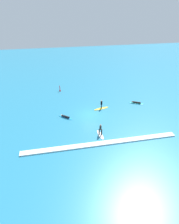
{
  "coord_description": "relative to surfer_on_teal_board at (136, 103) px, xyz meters",
  "views": [
    {
      "loc": [
        -6.1,
        -29.66,
        17.25
      ],
      "look_at": [
        0.0,
        0.0,
        0.5
      ],
      "focal_mm": 32.01,
      "sensor_mm": 36.0,
      "label": 1
    }
  ],
  "objects": [
    {
      "name": "surfer_on_yellow_board",
      "position": [
        -7.2,
        -0.73,
        0.26
      ],
      "size": [
        3.01,
        1.36,
        1.74
      ],
      "rotation": [
        0.0,
        0.0,
        3.39
      ],
      "color": "yellow",
      "rests_on": "ground_plane"
    },
    {
      "name": "ground_plane",
      "position": [
        -9.76,
        -2.41,
        -0.14
      ],
      "size": [
        120.0,
        120.0,
        0.0
      ],
      "primitive_type": "plane",
      "color": "teal",
      "rests_on": "ground"
    },
    {
      "name": "marker_buoy",
      "position": [
        -14.03,
        9.1,
        0.12
      ],
      "size": [
        0.36,
        0.36,
        1.39
      ],
      "color": "red",
      "rests_on": "ground_plane"
    },
    {
      "name": "surfer_on_white_board",
      "position": [
        -9.43,
        -8.71,
        0.37
      ],
      "size": [
        0.83,
        2.5,
        1.82
      ],
      "rotation": [
        0.0,
        0.0,
        4.8
      ],
      "color": "white",
      "rests_on": "ground_plane"
    },
    {
      "name": "wave_crest",
      "position": [
        -9.76,
        -10.82,
        -0.05
      ],
      "size": [
        21.88,
        0.9,
        0.18
      ],
      "primitive_type": "cube",
      "color": "white",
      "rests_on": "ground_plane"
    },
    {
      "name": "surfer_on_blue_board",
      "position": [
        -13.99,
        -2.66,
        0.01
      ],
      "size": [
        2.5,
        2.32,
        0.4
      ],
      "rotation": [
        0.0,
        0.0,
        2.42
      ],
      "color": "#1E8CD1",
      "rests_on": "ground_plane"
    },
    {
      "name": "surfer_on_teal_board",
      "position": [
        0.0,
        0.0,
        0.0
      ],
      "size": [
        2.82,
        1.97,
        0.4
      ],
      "rotation": [
        0.0,
        0.0,
        2.64
      ],
      "color": "#33C6CC",
      "rests_on": "ground_plane"
    }
  ]
}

